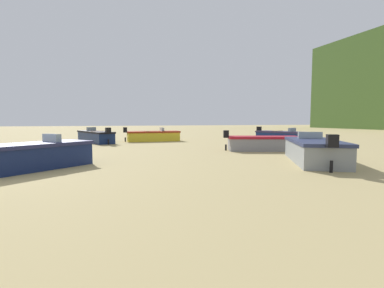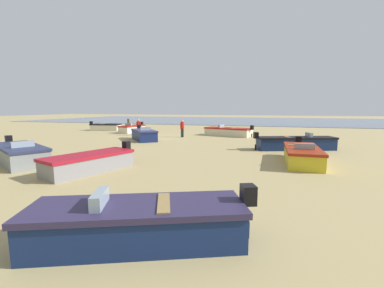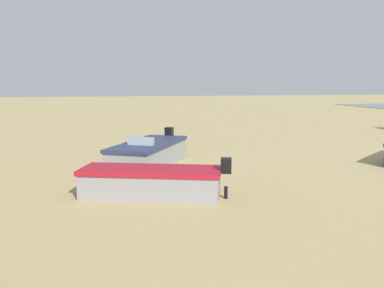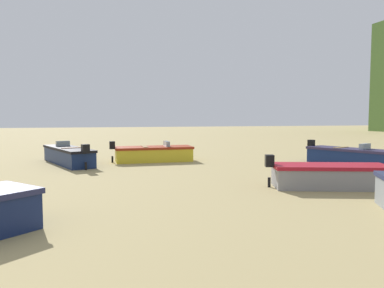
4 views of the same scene
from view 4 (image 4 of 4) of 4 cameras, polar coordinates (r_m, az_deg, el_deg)
The scene contains 4 objects.
boat_grey_1 at distance 13.16m, azimuth 20.63°, elevation -4.68°, with size 2.52×4.14×1.10m.
boat_navy_4 at distance 19.86m, azimuth 23.36°, elevation -1.76°, with size 4.46×2.89×1.14m.
boat_yellow_5 at distance 19.74m, azimuth -6.01°, elevation -1.50°, with size 1.56×4.37×1.11m.
boat_navy_6 at distance 19.57m, azimuth -18.72°, elevation -1.69°, with size 5.26×2.86×1.16m.
Camera 4 is at (7.18, 4.57, 2.37)m, focal length 34.27 mm.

